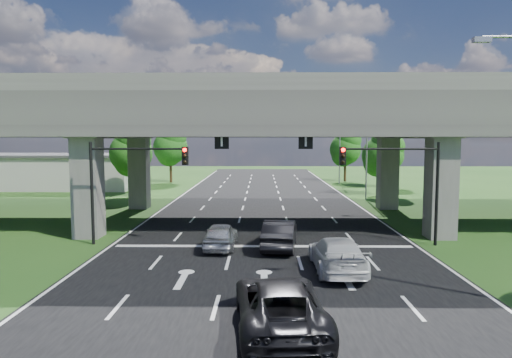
{
  "coord_description": "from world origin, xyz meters",
  "views": [
    {
      "loc": [
        -0.11,
        -22.22,
        6.19
      ],
      "look_at": [
        -0.5,
        8.26,
        3.49
      ],
      "focal_mm": 32.0,
      "sensor_mm": 36.0,
      "label": 1
    }
  ],
  "objects_px": {
    "signal_right": "(400,174)",
    "car_trailing": "(279,305)",
    "streetlight_beyond": "(337,141)",
    "car_white": "(337,254)",
    "streetlight_far": "(363,142)",
    "car_silver": "(221,236)",
    "signal_left": "(128,173)",
    "car_dark": "(280,234)"
  },
  "relations": [
    {
      "from": "signal_left",
      "to": "car_white",
      "type": "bearing_deg",
      "value": -25.19
    },
    {
      "from": "signal_right",
      "to": "car_dark",
      "type": "xyz_separation_m",
      "value": [
        -6.92,
        -0.94,
        -3.35
      ]
    },
    {
      "from": "streetlight_far",
      "to": "car_silver",
      "type": "height_order",
      "value": "streetlight_far"
    },
    {
      "from": "car_silver",
      "to": "car_dark",
      "type": "relative_size",
      "value": 0.86
    },
    {
      "from": "streetlight_beyond",
      "to": "signal_right",
      "type": "bearing_deg",
      "value": -93.61
    },
    {
      "from": "streetlight_beyond",
      "to": "car_silver",
      "type": "distance_m",
      "value": 39.39
    },
    {
      "from": "signal_right",
      "to": "signal_left",
      "type": "relative_size",
      "value": 1.0
    },
    {
      "from": "streetlight_beyond",
      "to": "car_trailing",
      "type": "xyz_separation_m",
      "value": [
        -9.64,
        -47.92,
        -5.0
      ]
    },
    {
      "from": "streetlight_beyond",
      "to": "car_silver",
      "type": "height_order",
      "value": "streetlight_beyond"
    },
    {
      "from": "car_silver",
      "to": "car_trailing",
      "type": "height_order",
      "value": "car_trailing"
    },
    {
      "from": "streetlight_beyond",
      "to": "streetlight_far",
      "type": "bearing_deg",
      "value": -90.0
    },
    {
      "from": "streetlight_beyond",
      "to": "car_silver",
      "type": "xyz_separation_m",
      "value": [
        -12.51,
        -37.0,
        -5.09
      ]
    },
    {
      "from": "streetlight_beyond",
      "to": "car_trailing",
      "type": "distance_m",
      "value": 49.13
    },
    {
      "from": "car_dark",
      "to": "signal_right",
      "type": "bearing_deg",
      "value": -165.69
    },
    {
      "from": "streetlight_beyond",
      "to": "car_trailing",
      "type": "bearing_deg",
      "value": -101.37
    },
    {
      "from": "streetlight_far",
      "to": "car_white",
      "type": "bearing_deg",
      "value": -104.79
    },
    {
      "from": "signal_right",
      "to": "car_trailing",
      "type": "height_order",
      "value": "signal_right"
    },
    {
      "from": "signal_left",
      "to": "streetlight_beyond",
      "type": "relative_size",
      "value": 0.6
    },
    {
      "from": "signal_right",
      "to": "signal_left",
      "type": "xyz_separation_m",
      "value": [
        -15.65,
        0.0,
        0.0
      ]
    },
    {
      "from": "streetlight_beyond",
      "to": "car_dark",
      "type": "xyz_separation_m",
      "value": [
        -9.19,
        -37.0,
        -5.01
      ]
    },
    {
      "from": "signal_left",
      "to": "car_trailing",
      "type": "bearing_deg",
      "value": -55.05
    },
    {
      "from": "signal_right",
      "to": "car_trailing",
      "type": "bearing_deg",
      "value": -121.84
    },
    {
      "from": "signal_left",
      "to": "streetlight_far",
      "type": "relative_size",
      "value": 0.6
    },
    {
      "from": "streetlight_far",
      "to": "streetlight_beyond",
      "type": "bearing_deg",
      "value": 90.0
    },
    {
      "from": "streetlight_beyond",
      "to": "car_silver",
      "type": "relative_size",
      "value": 2.36
    },
    {
      "from": "signal_left",
      "to": "car_dark",
      "type": "distance_m",
      "value": 9.4
    },
    {
      "from": "signal_left",
      "to": "streetlight_beyond",
      "type": "height_order",
      "value": "streetlight_beyond"
    },
    {
      "from": "streetlight_beyond",
      "to": "car_trailing",
      "type": "relative_size",
      "value": 1.7
    },
    {
      "from": "car_silver",
      "to": "car_white",
      "type": "relative_size",
      "value": 0.78
    },
    {
      "from": "signal_left",
      "to": "car_dark",
      "type": "height_order",
      "value": "signal_left"
    },
    {
      "from": "signal_left",
      "to": "car_dark",
      "type": "bearing_deg",
      "value": -6.16
    },
    {
      "from": "car_white",
      "to": "streetlight_far",
      "type": "bearing_deg",
      "value": -105.57
    },
    {
      "from": "car_dark",
      "to": "streetlight_beyond",
      "type": "bearing_deg",
      "value": -97.4
    },
    {
      "from": "streetlight_far",
      "to": "car_silver",
      "type": "relative_size",
      "value": 2.36
    },
    {
      "from": "streetlight_beyond",
      "to": "car_white",
      "type": "xyz_separation_m",
      "value": [
        -6.69,
        -41.34,
        -5.03
      ]
    },
    {
      "from": "streetlight_far",
      "to": "car_trailing",
      "type": "bearing_deg",
      "value": -106.8
    },
    {
      "from": "car_white",
      "to": "car_silver",
      "type": "bearing_deg",
      "value": -37.48
    },
    {
      "from": "signal_left",
      "to": "car_trailing",
      "type": "distance_m",
      "value": 14.85
    },
    {
      "from": "signal_left",
      "to": "streetlight_beyond",
      "type": "bearing_deg",
      "value": 63.57
    },
    {
      "from": "car_silver",
      "to": "streetlight_beyond",
      "type": "bearing_deg",
      "value": -106.9
    },
    {
      "from": "car_trailing",
      "to": "car_white",
      "type": "bearing_deg",
      "value": -118.27
    },
    {
      "from": "signal_right",
      "to": "car_white",
      "type": "xyz_separation_m",
      "value": [
        -4.42,
        -5.28,
        -3.37
      ]
    }
  ]
}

